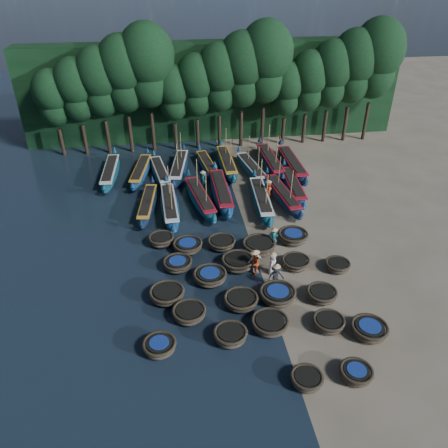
{
  "coord_description": "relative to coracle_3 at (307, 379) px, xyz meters",
  "views": [
    {
      "loc": [
        -5.54,
        -23.61,
        18.03
      ],
      "look_at": [
        -1.86,
        2.54,
        1.3
      ],
      "focal_mm": 35.0,
      "sensor_mm": 36.0,
      "label": 1
    }
  ],
  "objects": [
    {
      "name": "long_boat_5",
      "position": [
        -1.58,
        19.28,
        0.22
      ],
      "size": [
        1.61,
        8.93,
        1.57
      ],
      "rotation": [
        0.0,
        0.0,
        0.01
      ],
      "color": "navy",
      "rests_on": "ground"
    },
    {
      "name": "long_boat_8",
      "position": [
        4.73,
        19.48,
        0.17
      ],
      "size": [
        1.82,
        8.17,
        1.44
      ],
      "rotation": [
        0.0,
        0.0,
        -0.05
      ],
      "color": "navy",
      "rests_on": "ground"
    },
    {
      "name": "coracle_11",
      "position": [
        -5.31,
        5.29,
        0.03
      ],
      "size": [
        1.99,
        1.99,
        0.72
      ],
      "rotation": [
        0.0,
        0.0,
        0.06
      ],
      "color": "brown",
      "rests_on": "ground"
    },
    {
      "name": "long_boat_7",
      "position": [
        3.41,
        18.05,
        0.18
      ],
      "size": [
        2.35,
        8.23,
        3.52
      ],
      "rotation": [
        0.0,
        0.0,
        0.11
      ],
      "color": "#0F1B37",
      "rests_on": "ground"
    },
    {
      "name": "coracle_12",
      "position": [
        -2.19,
        5.95,
        0.01
      ],
      "size": [
        2.48,
        2.48,
        0.68
      ],
      "rotation": [
        0.0,
        0.0,
        0.35
      ],
      "color": "brown",
      "rests_on": "ground"
    },
    {
      "name": "coracle_18",
      "position": [
        2.05,
        9.09,
        -0.0
      ],
      "size": [
        2.31,
        2.31,
        0.66
      ],
      "rotation": [
        0.0,
        0.0,
        -0.41
      ],
      "color": "brown",
      "rests_on": "ground"
    },
    {
      "name": "coracle_13",
      "position": [
        0.07,
        6.12,
        0.04
      ],
      "size": [
        2.63,
        2.63,
        0.73
      ],
      "rotation": [
        0.0,
        0.0,
        -0.31
      ],
      "color": "brown",
      "rests_on": "ground"
    },
    {
      "name": "long_boat_16",
      "position": [
        3.93,
        24.76,
        0.23
      ],
      "size": [
        1.81,
        9.03,
        3.84
      ],
      "rotation": [
        0.0,
        0.0,
        0.03
      ],
      "color": "#0F1B37",
      "rests_on": "ground"
    },
    {
      "name": "ground",
      "position": [
        -0.35,
        10.5,
        -0.38
      ],
      "size": [
        120.0,
        120.0,
        0.0
      ],
      "primitive_type": "plane",
      "color": "gray",
      "rests_on": "ground"
    },
    {
      "name": "coracle_20",
      "position": [
        -6.74,
        12.99,
        0.03
      ],
      "size": [
        1.97,
        1.97,
        0.71
      ],
      "rotation": [
        0.0,
        0.0,
        -0.18
      ],
      "color": "brown",
      "rests_on": "ground"
    },
    {
      "name": "tree_11",
      "position": [
        8.95,
        30.5,
        6.27
      ],
      "size": [
        4.09,
        4.09,
        9.65
      ],
      "color": "black",
      "rests_on": "ground"
    },
    {
      "name": "tree_1",
      "position": [
        -14.05,
        30.5,
        6.27
      ],
      "size": [
        4.09,
        4.09,
        9.65
      ],
      "color": "black",
      "rests_on": "ground"
    },
    {
      "name": "coracle_10",
      "position": [
        -6.52,
        7.09,
        0.04
      ],
      "size": [
        2.15,
        2.15,
        0.73
      ],
      "rotation": [
        0.0,
        0.0,
        -0.02
      ],
      "color": "brown",
      "rests_on": "ground"
    },
    {
      "name": "long_boat_14",
      "position": [
        -0.26,
        25.04,
        0.2
      ],
      "size": [
        1.56,
        8.53,
        3.62
      ],
      "rotation": [
        0.0,
        0.0,
        0.01
      ],
      "color": "navy",
      "rests_on": "ground"
    },
    {
      "name": "tree_9",
      "position": [
        4.35,
        30.5,
        8.29
      ],
      "size": [
        5.34,
        5.34,
        12.58
      ],
      "color": "black",
      "rests_on": "ground"
    },
    {
      "name": "tree_14",
      "position": [
        15.85,
        30.5,
        8.29
      ],
      "size": [
        5.34,
        5.34,
        12.58
      ],
      "color": "black",
      "rests_on": "ground"
    },
    {
      "name": "fisherman_4",
      "position": [
        -0.72,
        8.95,
        0.52
      ],
      "size": [
        1.02,
        0.52,
        1.87
      ],
      "rotation": [
        0.0,
        0.0,
        0.11
      ],
      "color": "silver",
      "rests_on": "ground"
    },
    {
      "name": "fisherman_1",
      "position": [
        1.12,
        11.57,
        0.49
      ],
      "size": [
        0.64,
        0.52,
        1.7
      ],
      "rotation": [
        0.0,
        0.0,
        5.94
      ],
      "color": "#1A6D70",
      "rests_on": "ground"
    },
    {
      "name": "coracle_7",
      "position": [
        -0.92,
        3.88,
        0.01
      ],
      "size": [
        2.3,
        2.3,
        0.69
      ],
      "rotation": [
        0.0,
        0.0,
        -0.19
      ],
      "color": "brown",
      "rests_on": "ground"
    },
    {
      "name": "fisherman_2",
      "position": [
        -0.84,
        8.8,
        0.54
      ],
      "size": [
        0.92,
        1.02,
        1.94
      ],
      "rotation": [
        0.0,
        0.0,
        4.35
      ],
      "color": "#B23A17",
      "rests_on": "ground"
    },
    {
      "name": "coracle_16",
      "position": [
        -3.76,
        8.42,
        0.03
      ],
      "size": [
        2.43,
        2.43,
        0.71
      ],
      "rotation": [
        0.0,
        0.0,
        0.23
      ],
      "color": "brown",
      "rests_on": "ground"
    },
    {
      "name": "foliage_wall",
      "position": [
        -0.35,
        34.0,
        4.62
      ],
      "size": [
        40.0,
        3.0,
        10.0
      ],
      "primitive_type": "cube",
      "color": "black",
      "rests_on": "ground"
    },
    {
      "name": "long_boat_13",
      "position": [
        -2.14,
        24.98,
        0.11
      ],
      "size": [
        2.22,
        7.21,
        1.28
      ],
      "rotation": [
        0.0,
        0.0,
        0.14
      ],
      "color": "navy",
      "rests_on": "ground"
    },
    {
      "name": "coracle_5",
      "position": [
        -7.03,
        3.08,
        0.01
      ],
      "size": [
        2.1,
        2.1,
        0.68
      ],
      "rotation": [
        0.0,
        0.0,
        0.31
      ],
      "color": "brown",
      "rests_on": "ground"
    },
    {
      "name": "tree_13",
      "position": [
        13.55,
        30.5,
        7.62
      ],
      "size": [
        4.92,
        4.92,
        11.6
      ],
      "color": "black",
      "rests_on": "ground"
    },
    {
      "name": "fisherman_0",
      "position": [
        0.34,
        8.7,
        0.46
      ],
      "size": [
        0.76,
        0.89,
        1.75
      ],
      "rotation": [
        0.0,
        0.0,
        1.14
      ],
      "color": "silver",
      "rests_on": "ground"
    },
    {
      "name": "tree_6",
      "position": [
        -2.55,
        30.5,
        6.27
      ],
      "size": [
        4.09,
        4.09,
        9.65
      ],
      "color": "black",
      "rests_on": "ground"
    },
    {
      "name": "coracle_15",
      "position": [
        -5.73,
        10.02,
        0.01
      ],
      "size": [
        2.29,
        2.29,
        0.67
      ],
      "rotation": [
        0.0,
        0.0,
        -0.32
      ],
      "color": "brown",
      "rests_on": "ground"
    },
    {
      "name": "long_boat_3",
      "position": [
        -5.98,
        17.53,
        0.18
      ],
      "size": [
        1.75,
        8.28,
        3.52
      ],
      "rotation": [
        0.0,
        0.0,
        0.04
      ],
      "color": "navy",
      "rests_on": "ground"
    },
    {
      "name": "fisherman_3",
      "position": [
        0.22,
        7.27,
        0.51
      ],
      "size": [
        1.19,
        0.8,
        1.91
      ],
      "rotation": [
        0.0,
        0.0,
        0.16
      ],
      "color": "black",
      "rests_on": "ground"
    },
    {
      "name": "coracle_4",
      "position": [
        2.5,
        0.0,
        0.01
      ],
      "size": [
        1.69,
        1.69,
        0.67
      ],
      "rotation": [
        0.0,
        0.0,
        0.01
      ],
      "color": "brown",
      "rests_on": "ground"
    },
    {
      "name": "tree_8",
      "position": [
        2.05,
        30.5,
        7.62
      ],
      "size": [
        4.92,
        4.92,
        11.6
      ],
      "color": "black",
      "rests_on": "ground"
    },
    {
      "name": "tree_10",
      "position": [
        6.65,
        30.5,
        5.59
      ],
      "size": [
        3.68,
        3.68,
        8.68
      ],
      "color": "black",
      "rests_on": "ground"
    },
    {
      "name": "coracle_3",
      "position": [
        0.0,
        0.0,
        0.0
      ],
      "size": [
        1.64,
        1.64,
        0.66
      ],
      "rotation": [
        0.0,
        0.0,
        0.06
      ],
      "color": "brown",
      "rests_on": "ground"
    },
    {
      "name": "long_boat_17",
      "position": [
        5.83,
        23.78,
        0.23
      ],
      "size": [
        1.64,
        9.11,
        1.6
      ],
      "rotation": [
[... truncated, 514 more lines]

